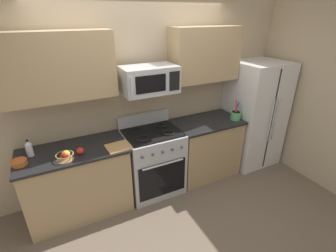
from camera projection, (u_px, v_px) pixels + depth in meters
ground_plane at (173, 215)px, 3.16m from camera, size 16.00×16.00×0.00m
wall_back at (140, 97)px, 3.44m from camera, size 8.00×0.10×2.60m
counter_left at (79, 182)px, 3.06m from camera, size 1.24×0.65×0.91m
range_oven at (153, 160)px, 3.47m from camera, size 0.76×0.69×1.09m
counter_right at (205, 147)px, 3.84m from camera, size 1.01×0.65×0.91m
refrigerator at (254, 114)px, 4.04m from camera, size 0.80×0.76×1.71m
wall_right at (315, 94)px, 3.56m from camera, size 0.10×8.00×2.60m
microwave at (149, 80)px, 3.00m from camera, size 0.68×0.44×0.33m
upper_cabinets_left at (56, 67)px, 2.61m from camera, size 1.23×0.34×0.73m
upper_cabinets_right at (205, 54)px, 3.39m from camera, size 1.00×0.34×0.73m
utensil_crock at (236, 115)px, 3.68m from camera, size 0.15×0.15×0.30m
fruit_basket at (65, 156)px, 2.68m from camera, size 0.19×0.19×0.10m
apple_loose at (80, 151)px, 2.77m from camera, size 0.08×0.08×0.08m
cutting_board at (119, 147)px, 2.93m from camera, size 0.30×0.27×0.02m
bottle_vinegar at (29, 149)px, 2.72m from camera, size 0.07×0.07×0.20m
prep_bowl at (19, 162)px, 2.58m from camera, size 0.16×0.16×0.06m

